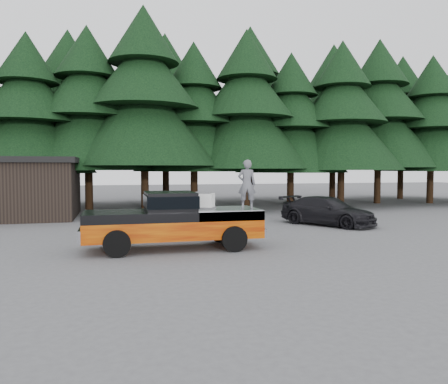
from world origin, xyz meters
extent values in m
plane|color=#525255|center=(0.00, 0.00, 0.00)|extent=(120.00, 120.00, 0.00)
cube|color=black|center=(-1.15, 0.56, 1.62)|extent=(1.66, 1.90, 0.59)
cube|color=white|center=(-0.02, 0.64, 1.58)|extent=(0.91, 0.85, 0.50)
imported|color=slate|center=(1.43, 0.23, 2.17)|extent=(0.69, 0.53, 1.68)
imported|color=black|center=(6.94, 4.93, 0.68)|extent=(4.08, 4.98, 1.36)
camera|label=1|loc=(-2.99, -13.96, 2.70)|focal=35.00mm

